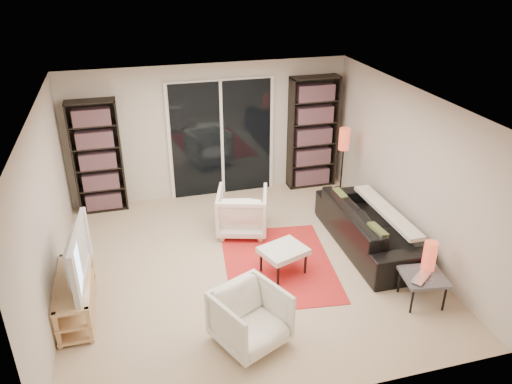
# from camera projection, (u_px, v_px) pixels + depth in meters

# --- Properties ---
(floor) EXTENTS (5.00, 5.00, 0.00)m
(floor) POSITION_uv_depth(u_px,v_px,m) (245.00, 265.00, 7.23)
(floor) COLOR #CEB195
(floor) RESTS_ON ground
(wall_back) EXTENTS (5.00, 0.02, 2.40)m
(wall_back) POSITION_uv_depth(u_px,v_px,m) (210.00, 131.00, 8.87)
(wall_back) COLOR beige
(wall_back) RESTS_ON ground
(wall_front) EXTENTS (5.00, 0.02, 2.40)m
(wall_front) POSITION_uv_depth(u_px,v_px,m) (311.00, 305.00, 4.54)
(wall_front) COLOR beige
(wall_front) RESTS_ON ground
(wall_left) EXTENTS (0.02, 5.00, 2.40)m
(wall_left) POSITION_uv_depth(u_px,v_px,m) (46.00, 214.00, 6.11)
(wall_left) COLOR beige
(wall_left) RESTS_ON ground
(wall_right) EXTENTS (0.02, 5.00, 2.40)m
(wall_right) POSITION_uv_depth(u_px,v_px,m) (409.00, 171.00, 7.30)
(wall_right) COLOR beige
(wall_right) RESTS_ON ground
(ceiling) EXTENTS (5.00, 5.00, 0.02)m
(ceiling) POSITION_uv_depth(u_px,v_px,m) (243.00, 103.00, 6.18)
(ceiling) COLOR white
(ceiling) RESTS_ON wall_back
(sliding_door) EXTENTS (1.92, 0.08, 2.16)m
(sliding_door) POSITION_uv_depth(u_px,v_px,m) (222.00, 139.00, 8.95)
(sliding_door) COLOR white
(sliding_door) RESTS_ON ground
(bookshelf_left) EXTENTS (0.80, 0.30, 1.95)m
(bookshelf_left) POSITION_uv_depth(u_px,v_px,m) (98.00, 157.00, 8.36)
(bookshelf_left) COLOR black
(bookshelf_left) RESTS_ON ground
(bookshelf_right) EXTENTS (0.90, 0.30, 2.10)m
(bookshelf_right) POSITION_uv_depth(u_px,v_px,m) (313.00, 133.00, 9.24)
(bookshelf_right) COLOR black
(bookshelf_right) RESTS_ON ground
(tv_stand) EXTENTS (0.41, 1.28, 0.50)m
(tv_stand) POSITION_uv_depth(u_px,v_px,m) (76.00, 295.00, 6.16)
(tv_stand) COLOR #D0B579
(tv_stand) RESTS_ON floor
(tv) EXTENTS (0.26, 1.19, 0.68)m
(tv) POSITION_uv_depth(u_px,v_px,m) (70.00, 256.00, 5.92)
(tv) COLOR black
(tv) RESTS_ON tv_stand
(rug) EXTENTS (1.77, 2.23, 0.01)m
(rug) POSITION_uv_depth(u_px,v_px,m) (278.00, 264.00, 7.23)
(rug) COLOR red
(rug) RESTS_ON floor
(sofa) EXTENTS (0.93, 2.28, 0.66)m
(sofa) POSITION_uv_depth(u_px,v_px,m) (369.00, 226.00, 7.56)
(sofa) COLOR black
(sofa) RESTS_ON floor
(armchair_back) EXTENTS (0.98, 0.99, 0.73)m
(armchair_back) POSITION_uv_depth(u_px,v_px,m) (242.00, 211.00, 7.93)
(armchair_back) COLOR white
(armchair_back) RESTS_ON floor
(armchair_front) EXTENTS (0.98, 0.99, 0.69)m
(armchair_front) POSITION_uv_depth(u_px,v_px,m) (250.00, 318.00, 5.67)
(armchair_front) COLOR white
(armchair_front) RESTS_ON floor
(ottoman) EXTENTS (0.73, 0.67, 0.40)m
(ottoman) POSITION_uv_depth(u_px,v_px,m) (283.00, 252.00, 6.90)
(ottoman) COLOR white
(ottoman) RESTS_ON floor
(side_table) EXTENTS (0.60, 0.60, 0.40)m
(side_table) POSITION_uv_depth(u_px,v_px,m) (423.00, 278.00, 6.33)
(side_table) COLOR #4F4F54
(side_table) RESTS_ON floor
(laptop) EXTENTS (0.41, 0.39, 0.03)m
(laptop) POSITION_uv_depth(u_px,v_px,m) (425.00, 280.00, 6.21)
(laptop) COLOR silver
(laptop) RESTS_ON side_table
(table_lamp) EXTENTS (0.17, 0.17, 0.39)m
(table_lamp) POSITION_uv_depth(u_px,v_px,m) (430.00, 256.00, 6.36)
(table_lamp) COLOR #D9452A
(table_lamp) RESTS_ON side_table
(floor_lamp) EXTENTS (0.21, 0.21, 1.39)m
(floor_lamp) POSITION_uv_depth(u_px,v_px,m) (344.00, 147.00, 8.57)
(floor_lamp) COLOR black
(floor_lamp) RESTS_ON floor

